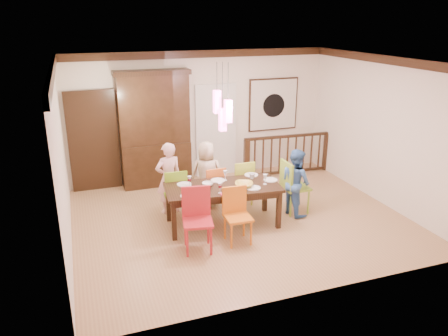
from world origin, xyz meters
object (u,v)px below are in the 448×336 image
object	(u,v)px
china_hutch	(155,129)
person_far_left	(169,178)
person_far_mid	(207,174)
balustrade	(288,154)
dining_table	(223,190)
person_end_right	(296,182)
chair_far_left	(175,189)
chair_end_right	(296,183)

from	to	relation	value
china_hutch	person_far_left	distance (m)	1.67
person_far_mid	balustrade	bearing A→B (deg)	-138.71
dining_table	person_far_left	xyz separation A→B (m)	(-0.79, 0.84, 0.03)
person_far_mid	person_end_right	bearing A→B (deg)	163.57
person_far_left	person_far_mid	xyz separation A→B (m)	(0.77, 0.06, -0.04)
balustrade	person_far_left	world-z (taller)	person_far_left
chair_far_left	person_far_left	distance (m)	0.24
chair_far_left	chair_end_right	bearing A→B (deg)	168.13
chair_far_left	person_far_mid	world-z (taller)	person_far_mid
balustrade	chair_end_right	bearing A→B (deg)	-110.34
person_far_left	person_far_mid	distance (m)	0.77
balustrade	person_end_right	xyz separation A→B (m)	(-0.90, -2.07, 0.14)
chair_far_left	china_hutch	size ratio (longest dim) A/B	0.37
chair_far_left	person_far_left	size ratio (longest dim) A/B	0.67
dining_table	person_end_right	distance (m)	1.45
china_hutch	person_far_left	world-z (taller)	china_hutch
chair_end_right	person_far_mid	bearing A→B (deg)	60.84
person_end_right	balustrade	bearing A→B (deg)	-35.88
person_far_left	person_far_mid	size ratio (longest dim) A/B	1.05
china_hutch	person_far_mid	xyz separation A→B (m)	(0.71, -1.51, -0.61)
chair_far_left	person_far_mid	bearing A→B (deg)	-159.41
chair_end_right	person_end_right	xyz separation A→B (m)	(-0.05, -0.08, 0.05)
dining_table	china_hutch	bearing A→B (deg)	112.43
person_far_left	person_far_mid	world-z (taller)	person_far_left
chair_end_right	person_end_right	bearing A→B (deg)	148.17
person_far_left	chair_far_left	bearing A→B (deg)	109.34
chair_far_left	dining_table	bearing A→B (deg)	139.86
china_hutch	person_end_right	size ratio (longest dim) A/B	1.97
dining_table	chair_far_left	xyz separation A→B (m)	(-0.71, 0.69, -0.13)
chair_far_left	balustrade	distance (m)	3.36
chair_end_right	person_end_right	world-z (taller)	person_end_right
balustrade	person_end_right	bearing A→B (deg)	-110.66
chair_end_right	china_hutch	xyz separation A→B (m)	(-2.23, 2.34, 0.68)
person_far_left	balustrade	bearing A→B (deg)	-166.96
china_hutch	person_end_right	distance (m)	3.32
china_hutch	person_far_left	size ratio (longest dim) A/B	1.82
person_end_right	chair_far_left	bearing A→B (deg)	59.66
dining_table	person_end_right	world-z (taller)	person_end_right
chair_end_right	china_hutch	world-z (taller)	china_hutch
china_hutch	person_far_mid	size ratio (longest dim) A/B	1.92
chair_end_right	balustrade	distance (m)	2.17
dining_table	balustrade	xyz separation A→B (m)	(2.35, 2.06, -0.16)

